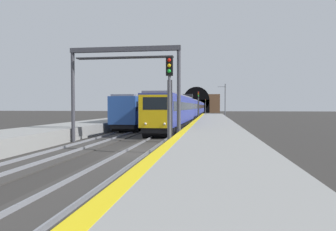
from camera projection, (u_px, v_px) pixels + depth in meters
name	position (u px, v px, depth m)	size (l,w,h in m)	color
ground_plane	(138.00, 153.00, 18.31)	(320.00, 320.00, 0.00)	#302D2B
platform_right	(214.00, 145.00, 17.67)	(112.00, 4.65, 1.03)	gray
platform_left	(2.00, 142.00, 19.53)	(112.00, 4.65, 1.03)	gray
platform_right_edge_strip	(178.00, 136.00, 17.95)	(112.00, 0.50, 0.01)	yellow
track_main_line	(138.00, 152.00, 18.31)	(160.00, 2.67, 0.21)	#383533
track_adjacent_line	(68.00, 151.00, 18.92)	(160.00, 3.01, 0.21)	#383533
train_main_approaching	(192.00, 108.00, 66.33)	(83.46, 3.37, 4.94)	navy
train_adjacent_platform	(167.00, 109.00, 60.46)	(60.63, 3.19, 4.86)	#264C99
railway_signal_near	(169.00, 96.00, 17.29)	(0.39, 0.38, 5.51)	#4C4C54
railway_signal_mid	(198.00, 103.00, 54.67)	(0.39, 0.38, 5.41)	#38383D
railway_signal_far	(205.00, 105.00, 116.06)	(0.39, 0.38, 5.54)	#4C4C54
overhead_signal_gantry	(124.00, 71.00, 23.18)	(0.70, 8.48, 7.20)	#3F3F47
tunnel_portal	(197.00, 103.00, 133.15)	(2.33, 19.90, 11.14)	brown
catenary_mast_near	(225.00, 101.00, 66.41)	(0.22, 1.77, 7.56)	#595B60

